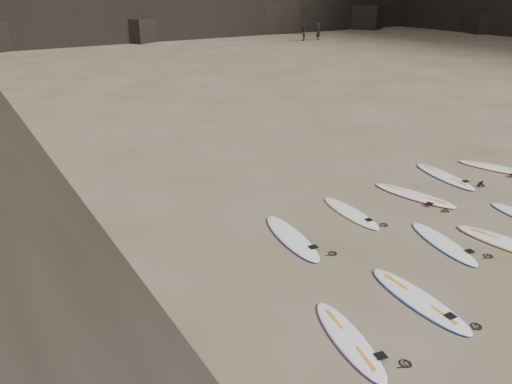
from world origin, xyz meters
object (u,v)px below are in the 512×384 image
Objects in this scene: person_b at (303,33)px; surfboard_1 at (419,299)px; surfboard_8 at (444,176)px; surfboard_3 at (512,245)px; person_a at (318,31)px; surfboard_9 at (498,168)px; surfboard_2 at (443,243)px; surfboard_6 at (351,212)px; surfboard_5 at (292,237)px; surfboard_0 at (349,339)px; surfboard_7 at (414,195)px.

surfboard_1 is at bearing 1.88° from person_b.
surfboard_8 is at bearing 5.71° from person_b.
surfboard_3 is 1.61× the size of person_a.
surfboard_1 is 0.99× the size of surfboard_9.
surfboard_2 is 1.01× the size of surfboard_6.
surfboard_5 is at bearing -164.30° from surfboard_8.
person_b is at bearing 42.13° from surfboard_9.
surfboard_7 reaches higher than surfboard_0.
surfboard_2 is 0.90× the size of surfboard_8.
surfboard_1 is 3.48m from surfboard_5.
person_b is at bearing 58.89° from surfboard_1.
surfboard_9 is 1.53× the size of person_a.
surfboard_1 is 1.12× the size of surfboard_6.
surfboard_3 is 1.06× the size of surfboard_8.
surfboard_0 is 1.36× the size of person_a.
surfboard_8 is 1.52× the size of person_a.
surfboard_0 is 0.89× the size of surfboard_5.
surfboard_1 is at bearing -150.92° from surfboard_7.
person_a reaches higher than surfboard_6.
surfboard_2 is 0.89× the size of surfboard_9.
surfboard_7 is at bearing -155.67° from surfboard_8.
surfboard_8 reaches higher than surfboard_0.
person_b is at bearing 66.71° from surfboard_0.
person_b is (-1.89, 0.20, -0.08)m from person_a.
surfboard_2 is (2.30, 1.27, -0.00)m from surfboard_1.
surfboard_0 is 4.51m from surfboard_2.
surfboard_1 reaches higher than surfboard_2.
person_a is (29.51, 37.85, 0.80)m from surfboard_0.
person_b reaches higher than surfboard_7.
surfboard_3 is at bearing -163.73° from surfboard_9.
surfboard_5 is 8.72m from surfboard_9.
surfboard_7 is 1.00× the size of surfboard_9.
surfboard_7 is at bearing 11.39° from surfboard_5.
surfboard_6 is 0.89× the size of surfboard_8.
person_a is at bearing 64.75° from surfboard_0.
surfboard_2 and surfboard_6 have the same top height.
surfboard_7 is at bearing 67.87° from surfboard_2.
surfboard_7 is at bearing 1.99° from surfboard_6.
surfboard_5 is at bearing 161.12° from surfboard_9.
person_b is (26.27, 34.46, 0.71)m from surfboard_5.
person_a is at bearing 56.83° from surfboard_1.
surfboard_0 is 1.00× the size of surfboard_2.
surfboard_0 is at bearing -172.20° from surfboard_1.
surfboard_1 reaches higher than surfboard_6.
surfboard_8 is 39.86m from person_a.
surfboard_3 reaches higher than surfboard_1.
surfboard_5 is 43.34m from person_b.
person_a is (27.54, 37.69, 0.80)m from surfboard_1.
person_b is (21.70, 34.26, 0.71)m from surfboard_7.
surfboard_6 is 4.42m from surfboard_8.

